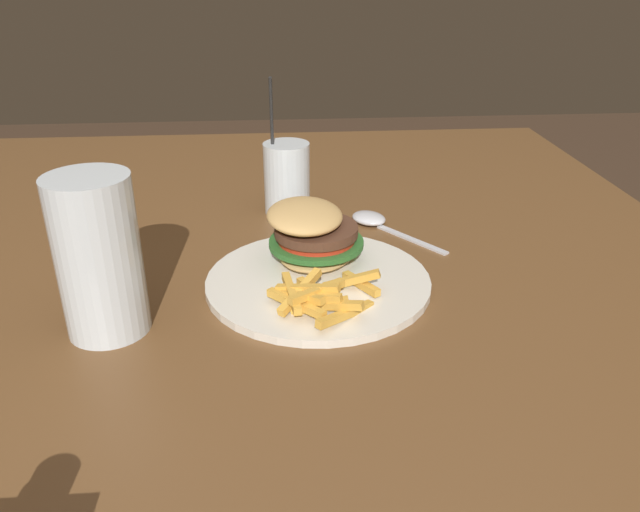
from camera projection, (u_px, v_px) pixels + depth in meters
dining_table at (282, 374)px, 0.73m from camera, size 1.61×1.20×0.75m
meal_plate_near at (317, 257)px, 0.78m from camera, size 0.28×0.28×0.09m
beer_glass at (100, 260)px, 0.64m from camera, size 0.09×0.09×0.17m
juice_glass at (288, 180)px, 0.97m from camera, size 0.07×0.07×0.21m
spoon at (374, 220)px, 0.94m from camera, size 0.16×0.13×0.02m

